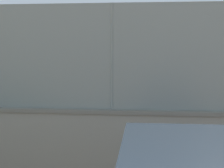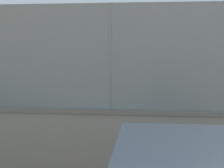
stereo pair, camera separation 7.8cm
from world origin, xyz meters
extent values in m
plane|color=tan|center=(0.00, 0.00, 0.00)|extent=(260.00, 260.00, 0.00)
cube|color=gray|center=(1.99, 9.57, 0.63)|extent=(24.53, 0.37, 1.26)
cube|color=slate|center=(1.99, 9.57, 1.30)|extent=(24.53, 0.43, 0.08)
cube|color=gray|center=(1.99, 9.57, 2.45)|extent=(24.03, 0.05, 2.23)
cylinder|color=gray|center=(1.99, 9.57, 2.45)|extent=(0.07, 0.07, 2.23)
cylinder|color=black|center=(5.63, -1.53, 0.36)|extent=(0.15, 0.15, 0.72)
cylinder|color=black|center=(5.63, -1.33, 0.36)|extent=(0.15, 0.15, 0.72)
cylinder|color=#3372B2|center=(5.63, -1.43, 0.99)|extent=(0.35, 0.35, 0.54)
cylinder|color=#936B4C|center=(5.67, -1.71, 1.10)|extent=(0.51, 0.10, 0.16)
cylinder|color=#936B4C|center=(5.94, -1.15, 1.10)|extent=(0.51, 0.10, 0.16)
sphere|color=#936B4C|center=(5.63, -1.43, 1.36)|extent=(0.20, 0.20, 0.20)
cylinder|color=red|center=(5.63, -1.43, 1.45)|extent=(0.22, 0.22, 0.05)
cylinder|color=black|center=(6.12, -1.16, 1.10)|extent=(0.30, 0.04, 0.04)
ellipsoid|color=#333338|center=(6.34, -1.17, 1.10)|extent=(0.30, 0.04, 0.24)
cylinder|color=#591919|center=(2.54, -0.55, 0.39)|extent=(0.21, 0.21, 0.78)
cylinder|color=#591919|center=(2.42, -0.71, 0.39)|extent=(0.21, 0.21, 0.78)
cylinder|color=#D14C42|center=(2.48, -0.63, 1.07)|extent=(0.47, 0.47, 0.58)
cylinder|color=#D8AD84|center=(2.61, -0.36, 1.19)|extent=(0.50, 0.39, 0.17)
cylinder|color=#D8AD84|center=(2.06, -0.71, 1.19)|extent=(0.50, 0.39, 0.17)
sphere|color=#D8AD84|center=(2.48, -0.63, 1.47)|extent=(0.22, 0.22, 0.22)
cylinder|color=navy|center=(2.48, -0.63, 1.57)|extent=(0.32, 0.32, 0.05)
cylinder|color=black|center=(1.91, -0.60, 1.19)|extent=(0.27, 0.20, 0.04)
ellipsoid|color=#333338|center=(1.73, -0.48, 1.19)|extent=(0.26, 0.20, 0.24)
cylinder|color=black|center=(0.00, 5.25, 0.36)|extent=(0.18, 0.18, 0.73)
cylinder|color=black|center=(0.04, 5.06, 0.36)|extent=(0.18, 0.18, 0.73)
cylinder|color=#D14C42|center=(0.02, 5.15, 0.99)|extent=(0.41, 0.41, 0.54)
cylinder|color=#936B4C|center=(-0.10, 5.41, 1.10)|extent=(0.52, 0.21, 0.16)
cylinder|color=#936B4C|center=(-0.20, 4.81, 1.10)|extent=(0.52, 0.21, 0.16)
sphere|color=#936B4C|center=(0.02, 5.15, 1.36)|extent=(0.21, 0.21, 0.21)
cylinder|color=white|center=(0.02, 5.15, 1.45)|extent=(0.26, 0.26, 0.05)
sphere|color=orange|center=(6.80, 0.89, 0.10)|extent=(0.20, 0.20, 0.20)
camera|label=1|loc=(1.23, 16.74, 2.62)|focal=54.91mm
camera|label=2|loc=(1.15, 16.73, 2.62)|focal=54.91mm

